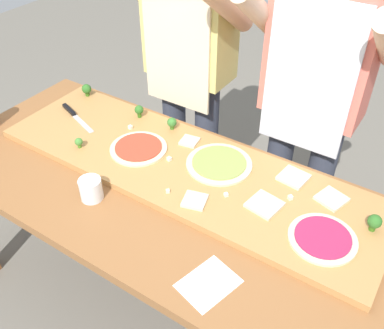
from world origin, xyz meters
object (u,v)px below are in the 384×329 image
at_px(cheese_crumble_b, 169,159).
at_px(pizza_slice_center, 293,177).
at_px(broccoli_floret_front_left, 79,142).
at_px(broccoli_floret_front_right, 87,89).
at_px(cheese_crumble_a, 290,198).
at_px(recipe_note, 209,283).
at_px(pizza_slice_far_left, 195,201).
at_px(broccoli_floret_back_mid, 172,123).
at_px(cook_right, 314,91).
at_px(pizza_slice_far_right, 264,205).
at_px(cheese_crumble_d, 168,191).
at_px(pizza_whole_tomato_red, 139,148).
at_px(prep_table, 157,201).
at_px(pizza_slice_near_left, 332,199).
at_px(chefs_knife, 73,114).
at_px(broccoli_floret_center_left, 139,110).
at_px(pizza_slice_near_right, 190,141).
at_px(pizza_whole_pesto_green, 219,163).
at_px(cheese_crumble_c, 130,127).
at_px(broccoli_floret_center_right, 375,222).
at_px(cook_left, 189,56).
at_px(cheese_crumble_e, 226,195).
at_px(flour_cup, 91,190).
at_px(pizza_whole_beet_magenta, 323,238).

bearing_deg(cheese_crumble_b, pizza_slice_center, 20.01).
distance_m(broccoli_floret_front_left, broccoli_floret_front_right, 0.43).
height_order(cheese_crumble_a, recipe_note, cheese_crumble_a).
relative_size(pizza_slice_far_left, broccoli_floret_front_right, 1.36).
bearing_deg(broccoli_floret_back_mid, cook_right, 28.95).
xyz_separation_m(pizza_slice_far_right, cheese_crumble_d, (-0.33, -0.13, 0.00)).
bearing_deg(pizza_whole_tomato_red, pizza_slice_far_left, -20.26).
bearing_deg(prep_table, cheese_crumble_a, 20.05).
xyz_separation_m(pizza_slice_far_right, broccoli_floret_back_mid, (-0.55, 0.22, 0.03)).
distance_m(pizza_slice_near_left, pizza_slice_center, 0.16).
relative_size(pizza_slice_far_left, broccoli_floret_front_left, 1.81).
relative_size(broccoli_floret_front_left, cook_right, 0.03).
relative_size(chefs_knife, pizza_whole_tomato_red, 1.14).
bearing_deg(pizza_whole_tomato_red, broccoli_floret_back_mid, 81.93).
height_order(pizza_slice_far_right, cook_right, cook_right).
distance_m(pizza_slice_far_left, broccoli_floret_center_left, 0.61).
height_order(pizza_slice_near_right, cheese_crumble_b, cheese_crumble_b).
xyz_separation_m(pizza_slice_center, pizza_slice_near_right, (-0.46, -0.02, 0.00)).
xyz_separation_m(pizza_slice_center, cheese_crumble_b, (-0.46, -0.17, 0.00)).
bearing_deg(broccoli_floret_front_left, cheese_crumble_b, 20.06).
height_order(pizza_slice_far_right, broccoli_floret_front_right, broccoli_floret_front_right).
distance_m(pizza_whole_pesto_green, cheese_crumble_a, 0.31).
xyz_separation_m(chefs_knife, broccoli_floret_front_left, (0.20, -0.16, 0.02)).
height_order(chefs_knife, cheese_crumble_c, same).
bearing_deg(pizza_whole_pesto_green, recipe_note, -62.95).
height_order(broccoli_floret_center_right, cook_left, cook_left).
bearing_deg(broccoli_floret_center_right, cheese_crumble_e, -165.83).
bearing_deg(broccoli_floret_center_right, cook_left, 157.92).
xyz_separation_m(pizza_slice_far_left, recipe_note, (0.21, -0.25, -0.03)).
height_order(pizza_slice_near_left, recipe_note, pizza_slice_near_left).
distance_m(pizza_whole_pesto_green, broccoli_floret_center_right, 0.60).
relative_size(pizza_whole_pesto_green, cheese_crumble_a, 17.02).
height_order(cheese_crumble_a, flour_cup, flour_cup).
distance_m(broccoli_floret_center_left, cheese_crumble_b, 0.35).
bearing_deg(pizza_slice_far_left, broccoli_floret_front_right, 158.04).
xyz_separation_m(broccoli_floret_front_right, cook_left, (0.42, 0.27, 0.18)).
bearing_deg(broccoli_floret_center_left, cheese_crumble_c, -75.12).
height_order(cheese_crumble_d, recipe_note, cheese_crumble_d).
relative_size(broccoli_floret_center_right, cheese_crumble_a, 4.14).
relative_size(recipe_note, cook_right, 0.10).
relative_size(pizza_slice_near_left, cook_right, 0.06).
bearing_deg(broccoli_floret_center_left, pizza_whole_tomato_red, -52.42).
height_order(cheese_crumble_c, cheese_crumble_e, cheese_crumble_c).
bearing_deg(cheese_crumble_a, broccoli_floret_center_right, 2.18).
xyz_separation_m(cheese_crumble_b, flour_cup, (-0.13, -0.31, 0.00)).
relative_size(broccoli_floret_back_mid, cook_right, 0.03).
bearing_deg(pizza_slice_near_left, pizza_whole_beet_magenta, -79.16).
xyz_separation_m(pizza_slice_near_right, broccoli_floret_front_right, (-0.64, 0.05, 0.03)).
bearing_deg(cheese_crumble_a, recipe_note, -98.55).
height_order(pizza_whole_beet_magenta, cook_left, cook_left).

